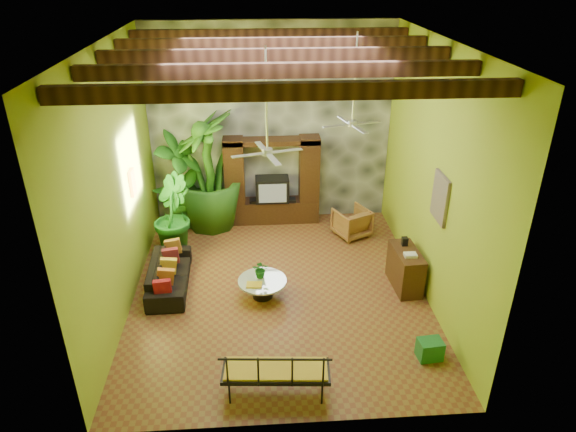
{
  "coord_description": "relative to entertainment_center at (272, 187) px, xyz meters",
  "views": [
    {
      "loc": [
        -0.43,
        -8.94,
        6.28
      ],
      "look_at": [
        0.2,
        0.2,
        1.62
      ],
      "focal_mm": 32.0,
      "sensor_mm": 36.0,
      "label": 1
    }
  ],
  "objects": [
    {
      "name": "ceiling_fan_front",
      "position": [
        -0.2,
        -3.54,
        2.44
      ],
      "size": [
        1.28,
        1.28,
        1.86
      ],
      "color": "silver",
      "rests_on": "ceiling"
    },
    {
      "name": "iron_bench",
      "position": [
        -0.2,
        -6.08,
        -0.44
      ],
      "size": [
        1.73,
        0.73,
        0.57
      ],
      "rotation": [
        0.0,
        0.0,
        -0.08
      ],
      "color": "black",
      "rests_on": "ground"
    },
    {
      "name": "right_wall",
      "position": [
        3.0,
        -3.14,
        1.53
      ],
      "size": [
        0.02,
        7.0,
        5.0
      ],
      "primitive_type": "cube",
      "color": "#A2BD2B",
      "rests_on": "ground"
    },
    {
      "name": "left_wall",
      "position": [
        -3.0,
        -3.14,
        1.53
      ],
      "size": [
        0.02,
        7.0,
        5.0
      ],
      "primitive_type": "cube",
      "color": "#A2BD2B",
      "rests_on": "ground"
    },
    {
      "name": "wall_art_mask",
      "position": [
        -2.96,
        -2.14,
        1.13
      ],
      "size": [
        0.06,
        0.32,
        0.55
      ],
      "primitive_type": "cube",
      "color": "yellow",
      "rests_on": "left_wall"
    },
    {
      "name": "ceiling_beams",
      "position": [
        0.0,
        -3.14,
        3.81
      ],
      "size": [
        5.95,
        5.36,
        0.22
      ],
      "color": "#3B1E12",
      "rests_on": "ceiling"
    },
    {
      "name": "ground",
      "position": [
        0.0,
        -3.14,
        -0.97
      ],
      "size": [
        7.0,
        7.0,
        0.0
      ],
      "primitive_type": "plane",
      "color": "brown",
      "rests_on": "ground"
    },
    {
      "name": "ceiling_fan_back",
      "position": [
        1.6,
        -1.94,
        2.44
      ],
      "size": [
        1.28,
        1.28,
        1.86
      ],
      "color": "silver",
      "rests_on": "ceiling"
    },
    {
      "name": "yellow_tray",
      "position": [
        -0.52,
        -3.56,
        -0.55
      ],
      "size": [
        0.33,
        0.25,
        0.03
      ],
      "primitive_type": "cube",
      "rotation": [
        0.0,
        0.0,
        -0.09
      ],
      "color": "yellow",
      "rests_on": "coffee_table"
    },
    {
      "name": "tall_plant_c",
      "position": [
        -1.59,
        -0.12,
        0.55
      ],
      "size": [
        2.01,
        2.01,
        3.04
      ],
      "primitive_type": "imported",
      "rotation": [
        0.0,
        0.0,
        4.91
      ],
      "color": "#2A6219",
      "rests_on": "ground"
    },
    {
      "name": "tall_plant_a",
      "position": [
        -2.27,
        -0.15,
        0.3
      ],
      "size": [
        1.51,
        1.61,
        2.53
      ],
      "primitive_type": "imported",
      "rotation": [
        0.0,
        0.0,
        0.95
      ],
      "color": "#216119",
      "rests_on": "ground"
    },
    {
      "name": "stone_accent_wall",
      "position": [
        0.0,
        0.3,
        1.53
      ],
      "size": [
        5.98,
        0.1,
        4.98
      ],
      "primitive_type": "cube",
      "color": "#3C3F44",
      "rests_on": "ground"
    },
    {
      "name": "wicker_armchair",
      "position": [
        1.94,
        -0.92,
        -0.61
      ],
      "size": [
        1.03,
        1.04,
        0.72
      ],
      "primitive_type": "imported",
      "rotation": [
        0.0,
        0.0,
        3.59
      ],
      "color": "olive",
      "rests_on": "ground"
    },
    {
      "name": "green_bin",
      "position": [
        2.51,
        -5.39,
        -0.78
      ],
      "size": [
        0.44,
        0.35,
        0.36
      ],
      "primitive_type": "cube",
      "rotation": [
        0.0,
        0.0,
        0.09
      ],
      "color": "#217D3F",
      "rests_on": "ground"
    },
    {
      "name": "side_console",
      "position": [
        2.65,
        -3.21,
        -0.54
      ],
      "size": [
        0.54,
        1.1,
        0.86
      ],
      "primitive_type": "cube",
      "rotation": [
        0.0,
        0.0,
        0.06
      ],
      "color": "#322110",
      "rests_on": "ground"
    },
    {
      "name": "sofa",
      "position": [
        -2.3,
        -2.86,
        -0.67
      ],
      "size": [
        0.83,
        2.01,
        0.58
      ],
      "primitive_type": "imported",
      "rotation": [
        0.0,
        0.0,
        1.6
      ],
      "color": "black",
      "rests_on": "ground"
    },
    {
      "name": "back_wall",
      "position": [
        0.0,
        0.36,
        1.53
      ],
      "size": [
        6.0,
        0.02,
        5.0
      ],
      "primitive_type": "cube",
      "color": "#A2BD2B",
      "rests_on": "ground"
    },
    {
      "name": "tall_plant_b",
      "position": [
        -2.39,
        -1.38,
        -0.03
      ],
      "size": [
        1.05,
        1.2,
        1.88
      ],
      "primitive_type": "imported",
      "rotation": [
        0.0,
        0.0,
        1.81
      ],
      "color": "#1B671F",
      "rests_on": "ground"
    },
    {
      "name": "entertainment_center",
      "position": [
        0.0,
        0.0,
        0.0
      ],
      "size": [
        2.4,
        0.55,
        2.3
      ],
      "color": "#331A0E",
      "rests_on": "ground"
    },
    {
      "name": "centerpiece_plant",
      "position": [
        -0.37,
        -3.26,
        -0.38
      ],
      "size": [
        0.36,
        0.32,
        0.37
      ],
      "primitive_type": "imported",
      "rotation": [
        0.0,
        0.0,
        -0.1
      ],
      "color": "#195D18",
      "rests_on": "coffee_table"
    },
    {
      "name": "ceiling",
      "position": [
        0.0,
        -3.14,
        4.03
      ],
      "size": [
        6.0,
        7.0,
        0.02
      ],
      "primitive_type": "cube",
      "color": "silver",
      "rests_on": "back_wall"
    },
    {
      "name": "wall_art_painting",
      "position": [
        2.96,
        -3.74,
        1.33
      ],
      "size": [
        0.06,
        0.7,
        0.9
      ],
      "primitive_type": "cube",
      "color": "#275590",
      "rests_on": "right_wall"
    },
    {
      "name": "coffee_table",
      "position": [
        -0.35,
        -3.38,
        -0.71
      ],
      "size": [
        0.99,
        0.99,
        0.4
      ],
      "rotation": [
        0.0,
        0.0,
        0.09
      ],
      "color": "black",
      "rests_on": "ground"
    }
  ]
}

